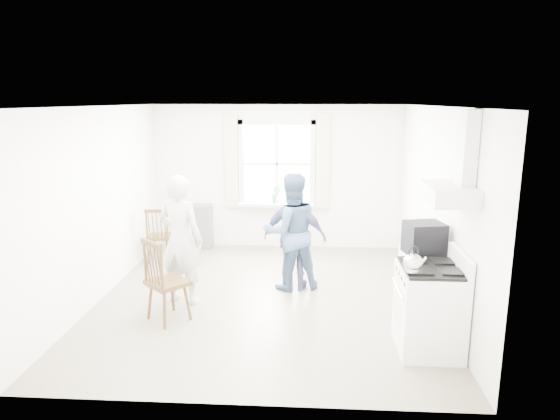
% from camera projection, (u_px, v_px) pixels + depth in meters
% --- Properties ---
extents(room_shell, '(4.62, 5.12, 2.64)m').
position_uv_depth(room_shell, '(264.00, 206.00, 6.63)').
color(room_shell, gray).
rests_on(room_shell, ground).
extents(window_assembly, '(1.88, 0.24, 1.70)m').
position_uv_depth(window_assembly, '(277.00, 169.00, 8.98)').
color(window_assembly, white).
rests_on(window_assembly, room_shell).
extents(range_hood, '(0.45, 0.76, 0.94)m').
position_uv_depth(range_hood, '(455.00, 178.00, 5.07)').
color(range_hood, silver).
rests_on(range_hood, room_shell).
extents(shelf_unit, '(0.40, 0.30, 0.80)m').
position_uv_depth(shelf_unit, '(201.00, 226.00, 9.18)').
color(shelf_unit, slate).
rests_on(shelf_unit, ground).
extents(gas_stove, '(0.68, 0.76, 1.12)m').
position_uv_depth(gas_stove, '(430.00, 308.00, 5.38)').
color(gas_stove, white).
rests_on(gas_stove, ground).
extents(kettle, '(0.20, 0.20, 0.29)m').
position_uv_depth(kettle, '(413.00, 264.00, 5.09)').
color(kettle, silver).
rests_on(kettle, gas_stove).
extents(low_cabinet, '(0.50, 0.55, 0.90)m').
position_uv_depth(low_cabinet, '(422.00, 287.00, 6.07)').
color(low_cabinet, silver).
rests_on(low_cabinet, ground).
extents(stereo_stack, '(0.49, 0.45, 0.38)m').
position_uv_depth(stereo_stack, '(424.00, 238.00, 5.86)').
color(stereo_stack, black).
rests_on(stereo_stack, low_cabinet).
extents(cardboard_box, '(0.34, 0.27, 0.20)m').
position_uv_depth(cardboard_box, '(425.00, 246.00, 5.85)').
color(cardboard_box, olive).
rests_on(cardboard_box, low_cabinet).
extents(windsor_chair_a, '(0.41, 0.40, 0.95)m').
position_uv_depth(windsor_chair_a, '(158.00, 230.00, 8.25)').
color(windsor_chair_a, '#452E16').
rests_on(windsor_chair_a, ground).
extents(windsor_chair_b, '(0.62, 0.62, 1.06)m').
position_uv_depth(windsor_chair_b, '(159.00, 272.00, 6.01)').
color(windsor_chair_b, '#452E16').
rests_on(windsor_chair_b, ground).
extents(person_left, '(0.80, 0.80, 1.75)m').
position_uv_depth(person_left, '(181.00, 240.00, 6.59)').
color(person_left, silver).
rests_on(person_left, ground).
extents(person_mid, '(1.02, 1.02, 1.68)m').
position_uv_depth(person_mid, '(291.00, 232.00, 7.10)').
color(person_mid, '#476384').
rests_on(person_mid, ground).
extents(person_right, '(1.07, 1.07, 1.55)m').
position_uv_depth(person_right, '(295.00, 237.00, 7.08)').
color(person_right, navy).
rests_on(person_right, ground).
extents(potted_plant, '(0.18, 0.18, 0.33)m').
position_uv_depth(potted_plant, '(276.00, 194.00, 9.00)').
color(potted_plant, '#32723B').
rests_on(potted_plant, window_assembly).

